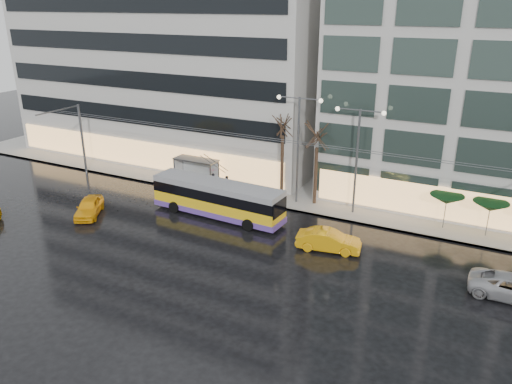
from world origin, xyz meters
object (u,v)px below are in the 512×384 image
Objects in this scene: trolleybus at (218,200)px; bus_shelter at (194,165)px; street_lamp_near at (298,136)px; taxi_a at (89,207)px.

bus_shelter is at bearing 137.39° from trolleybus.
street_lamp_near is (4.59, 5.45, 4.58)m from trolleybus.
trolleybus is 2.71× the size of bus_shelter.
street_lamp_near is 17.99m from taxi_a.
trolleybus is 7.89m from bus_shelter.
taxi_a is (-9.37, -4.62, -0.70)m from trolleybus.
bus_shelter is at bearing -179.37° from street_lamp_near.
street_lamp_near is at bearing 5.67° from taxi_a.
trolleybus is at bearing -130.11° from street_lamp_near.
trolleybus is 1.26× the size of street_lamp_near.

